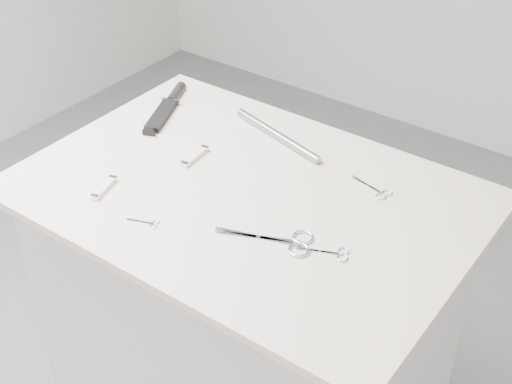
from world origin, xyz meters
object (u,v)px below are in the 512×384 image
Objects in this scene: plinth at (248,338)px; sheathed_knife at (168,105)px; embroidery_scissors_b at (376,190)px; tiny_scissors at (147,223)px; large_shears at (286,241)px; pocket_knife_a at (195,156)px; embroidery_scissors_a at (332,253)px; metal_rail at (277,135)px; pocket_knife_b at (104,188)px.

sheathed_knife reaches higher than plinth.
embroidery_scissors_b and tiny_scissors have the same top height.
sheathed_knife reaches higher than large_shears.
tiny_scissors is 0.49m from sheathed_knife.
tiny_scissors is 0.26m from pocket_knife_a.
sheathed_knife is (-0.39, 0.18, 0.48)m from plinth.
large_shears is 0.10m from embroidery_scissors_a.
sheathed_knife is at bearing 132.19° from large_shears.
tiny_scissors is (-0.10, -0.22, 0.47)m from plinth.
plinth is at bearing -105.57° from pocket_knife_a.
tiny_scissors is 0.23× the size of metal_rail.
pocket_knife_b reaches higher than tiny_scissors.
pocket_knife_b is 0.30× the size of metal_rail.
sheathed_knife is at bearing 155.40° from plinth.
plinth is 10.02× the size of pocket_knife_b.
embroidery_scissors_a is 0.70m from sheathed_knife.
sheathed_knife is 0.26m from pocket_knife_a.
embroidery_scissors_a is 0.45m from pocket_knife_a.
embroidery_scissors_b is 0.44× the size of sheathed_knife.
plinth is at bearing -72.03° from metal_rail.
pocket_knife_b is at bearing 177.50° from sheathed_knife.
plinth is 0.57m from pocket_knife_b.
metal_rail is at bearing 66.62° from tiny_scissors.
pocket_knife_a is at bearing -35.64° from pocket_knife_b.
embroidery_scissors_b is 1.13× the size of pocket_knife_a.
embroidery_scissors_a is 0.42× the size of sheathed_knife.
plinth is at bearing 128.42° from large_shears.
sheathed_knife is at bearing 51.03° from pocket_knife_a.
sheathed_knife is at bearing 4.93° from pocket_knife_b.
tiny_scissors is 0.16m from pocket_knife_b.
metal_rail is (0.32, 0.04, 0.00)m from sheathed_knife.
large_shears is 0.63m from sheathed_knife.
sheathed_knife is 2.57× the size of pocket_knife_a.
plinth is at bearing 45.77° from tiny_scissors.
embroidery_scissors_a is at bearing -15.71° from plinth.
pocket_knife_a is (0.21, -0.15, -0.00)m from sheathed_knife.
pocket_knife_a is at bearing 87.65° from tiny_scissors.
embroidery_scissors_a is 0.53m from pocket_knife_b.
tiny_scissors is at bearing -114.14° from plinth.
pocket_knife_a is (-0.08, 0.25, 0.00)m from tiny_scissors.
plinth is 0.55m from embroidery_scissors_a.
pocket_knife_a is at bearing -119.27° from metal_rail.
large_shears is 0.27m from embroidery_scissors_b.
plinth is 0.64m from sheathed_knife.
pocket_knife_b is at bearing -144.48° from plinth.
large_shears is 0.66× the size of metal_rail.
embroidery_scissors_a and embroidery_scissors_b have the same top height.
pocket_knife_b is 0.45m from metal_rail.
large_shears is 1.85× the size of embroidery_scissors_b.
large_shears is at bearing -94.31° from pocket_knife_b.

